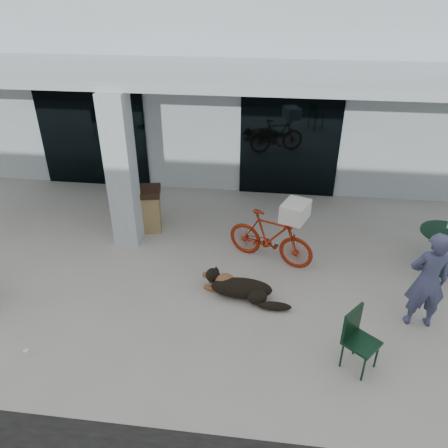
# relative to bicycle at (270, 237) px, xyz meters

# --- Properties ---
(ground) EXTENTS (80.00, 80.00, 0.00)m
(ground) POSITION_rel_bicycle_xyz_m (-1.48, -1.90, -0.52)
(ground) COLOR #B0ADA6
(ground) RESTS_ON ground
(building) EXTENTS (22.00, 7.00, 4.50)m
(building) POSITION_rel_bicycle_xyz_m (-1.48, 6.60, 1.73)
(building) COLOR silver
(building) RESTS_ON ground
(storefront_glass_left) EXTENTS (2.80, 0.06, 2.70)m
(storefront_glass_left) POSITION_rel_bicycle_xyz_m (-4.68, 3.08, 0.83)
(storefront_glass_left) COLOR black
(storefront_glass_left) RESTS_ON ground
(storefront_glass_right) EXTENTS (2.40, 0.06, 2.70)m
(storefront_glass_right) POSITION_rel_bicycle_xyz_m (0.32, 3.08, 0.83)
(storefront_glass_right) COLOR black
(storefront_glass_right) RESTS_ON ground
(column) EXTENTS (0.50, 0.50, 3.12)m
(column) POSITION_rel_bicycle_xyz_m (-2.98, 0.40, 1.04)
(column) COLOR silver
(column) RESTS_ON ground
(overhang) EXTENTS (22.00, 2.80, 0.18)m
(overhang) POSITION_rel_bicycle_xyz_m (-1.48, 1.70, 2.69)
(overhang) COLOR silver
(overhang) RESTS_ON column
(bicycle) EXTENTS (1.80, 1.10, 1.05)m
(bicycle) POSITION_rel_bicycle_xyz_m (0.00, 0.00, 0.00)
(bicycle) COLOR maroon
(bicycle) RESTS_ON ground
(laundry_basket) EXTENTS (0.60, 0.68, 0.33)m
(laundry_basket) POSITION_rel_bicycle_xyz_m (0.42, -0.17, 0.69)
(laundry_basket) COLOR white
(laundry_basket) RESTS_ON bicycle
(dog) EXTENTS (1.31, 0.79, 0.41)m
(dog) POSITION_rel_bicycle_xyz_m (-0.44, -1.20, -0.32)
(dog) COLOR black
(dog) RESTS_ON ground
(cup_near_dog) EXTENTS (0.08, 0.08, 0.10)m
(cup_near_dog) POSITION_rel_bicycle_xyz_m (-3.50, -2.96, -0.48)
(cup_near_dog) COLOR white
(cup_near_dog) RESTS_ON ground
(cafe_table_far) EXTENTS (1.17, 1.17, 0.83)m
(cafe_table_far) POSITION_rel_bicycle_xyz_m (3.20, 0.10, -0.11)
(cafe_table_far) COLOR #11321F
(cafe_table_far) RESTS_ON ground
(cafe_chair_far_a) EXTENTS (0.64, 0.63, 0.95)m
(cafe_chair_far_a) POSITION_rel_bicycle_xyz_m (1.36, -2.56, -0.05)
(cafe_chair_far_a) COLOR #11321F
(cafe_chair_far_a) RESTS_ON ground
(person) EXTENTS (0.63, 0.42, 1.70)m
(person) POSITION_rel_bicycle_xyz_m (2.44, -1.50, 0.33)
(person) COLOR #40476C
(person) RESTS_ON ground
(trash_receptacle) EXTENTS (0.68, 0.68, 0.98)m
(trash_receptacle) POSITION_rel_bicycle_xyz_m (-2.68, 0.90, -0.03)
(trash_receptacle) COLOR #927B4C
(trash_receptacle) RESTS_ON ground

